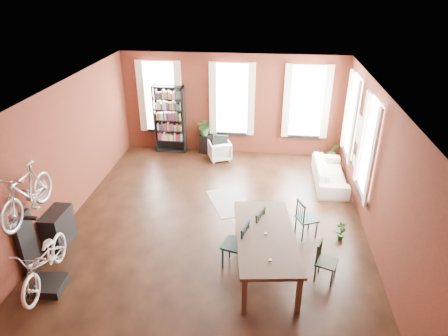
# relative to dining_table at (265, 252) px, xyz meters

# --- Properties ---
(room) EXTENTS (9.00, 9.04, 3.22)m
(room) POSITION_rel_dining_table_xyz_m (-0.95, 1.87, 1.72)
(room) COLOR black
(room) RESTS_ON ground
(dining_table) EXTENTS (1.43, 2.59, 0.84)m
(dining_table) POSITION_rel_dining_table_xyz_m (0.00, 0.00, 0.00)
(dining_table) COLOR #4A372C
(dining_table) RESTS_ON ground
(dining_chair_a) EXTENTS (0.58, 0.58, 1.03)m
(dining_chair_a) POSITION_rel_dining_table_xyz_m (-0.59, 0.05, 0.09)
(dining_chair_a) COLOR #162F32
(dining_chair_a) RESTS_ON ground
(dining_chair_b) EXTENTS (0.62, 0.62, 1.02)m
(dining_chair_b) POSITION_rel_dining_table_xyz_m (-0.30, 0.63, 0.09)
(dining_chair_b) COLOR #1D2E1B
(dining_chair_b) RESTS_ON ground
(dining_chair_c) EXTENTS (0.50, 0.50, 0.84)m
(dining_chair_c) POSITION_rel_dining_table_xyz_m (1.19, -0.18, 0.00)
(dining_chair_c) COLOR #1E2E1B
(dining_chair_c) RESTS_ON ground
(dining_chair_d) EXTENTS (0.55, 0.55, 0.90)m
(dining_chair_d) POSITION_rel_dining_table_xyz_m (0.91, 1.25, 0.03)
(dining_chair_d) COLOR #1A3B37
(dining_chair_d) RESTS_ON ground
(bookshelf) EXTENTS (1.00, 0.32, 2.20)m
(bookshelf) POSITION_rel_dining_table_xyz_m (-3.20, 5.55, 0.68)
(bookshelf) COLOR black
(bookshelf) RESTS_ON ground
(white_armchair) EXTENTS (0.83, 0.80, 0.67)m
(white_armchair) POSITION_rel_dining_table_xyz_m (-1.52, 5.07, -0.09)
(white_armchair) COLOR silver
(white_armchair) RESTS_ON ground
(cream_sofa) EXTENTS (0.61, 2.08, 0.81)m
(cream_sofa) POSITION_rel_dining_table_xyz_m (1.75, 3.85, -0.01)
(cream_sofa) COLOR beige
(cream_sofa) RESTS_ON ground
(striped_rug) EXTENTS (1.41, 1.68, 0.01)m
(striped_rug) POSITION_rel_dining_table_xyz_m (-0.94, 2.50, -0.42)
(striped_rug) COLOR black
(striped_rug) RESTS_ON ground
(bike_trainer) EXTENTS (0.61, 0.61, 0.17)m
(bike_trainer) POSITION_rel_dining_table_xyz_m (-4.02, -1.03, -0.34)
(bike_trainer) COLOR black
(bike_trainer) RESTS_ON ground
(bike_wall_rack) EXTENTS (0.16, 0.60, 1.30)m
(bike_wall_rack) POSITION_rel_dining_table_xyz_m (-4.60, -0.55, 0.23)
(bike_wall_rack) COLOR black
(bike_wall_rack) RESTS_ON ground
(console_table) EXTENTS (0.40, 0.80, 0.80)m
(console_table) POSITION_rel_dining_table_xyz_m (-4.48, 0.35, -0.02)
(console_table) COLOR black
(console_table) RESTS_ON ground
(plant_stand) EXTENTS (0.40, 0.40, 0.62)m
(plant_stand) POSITION_rel_dining_table_xyz_m (-2.05, 5.55, -0.11)
(plant_stand) COLOR black
(plant_stand) RESTS_ON ground
(plant_by_sofa) EXTENTS (0.38, 0.63, 0.27)m
(plant_by_sofa) POSITION_rel_dining_table_xyz_m (2.02, 5.36, -0.29)
(plant_by_sofa) COLOR #2D6327
(plant_by_sofa) RESTS_ON ground
(plant_small) EXTENTS (0.47, 0.54, 0.17)m
(plant_small) POSITION_rel_dining_table_xyz_m (1.67, 1.15, -0.34)
(plant_small) COLOR #284F1F
(plant_small) RESTS_ON ground
(bicycle_floor) EXTENTS (0.71, 1.00, 1.80)m
(bicycle_floor) POSITION_rel_dining_table_xyz_m (-4.00, -1.00, 0.65)
(bicycle_floor) COLOR beige
(bicycle_floor) RESTS_ON bike_trainer
(bicycle_hung) EXTENTS (0.47, 1.00, 1.66)m
(bicycle_hung) POSITION_rel_dining_table_xyz_m (-4.35, -0.55, 1.71)
(bicycle_hung) COLOR #A5A8AD
(bicycle_hung) RESTS_ON bike_wall_rack
(plant_on_stand) EXTENTS (0.59, 0.64, 0.45)m
(plant_on_stand) POSITION_rel_dining_table_xyz_m (-2.06, 5.56, 0.42)
(plant_on_stand) COLOR #255A24
(plant_on_stand) RESTS_ON plant_stand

